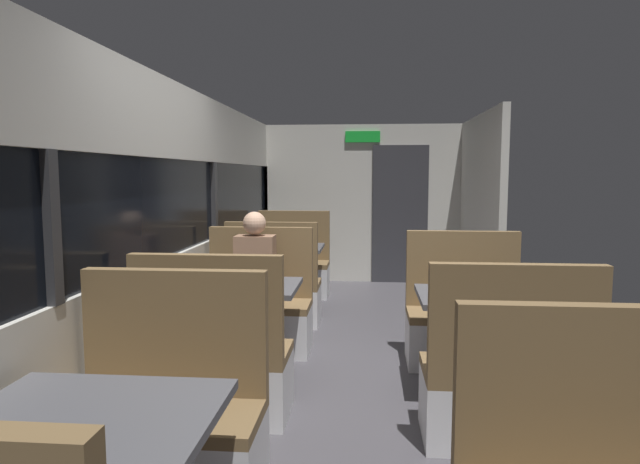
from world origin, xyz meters
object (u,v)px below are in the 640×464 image
at_px(bench_near_window_facing_entry, 166,431).
at_px(seated_passenger, 256,293).
at_px(bench_mid_window_facing_end, 215,368).
at_px(dining_table_mid_window, 240,297).
at_px(coffee_cup_primary, 483,293).
at_px(dining_table_near_window, 93,438).
at_px(bench_mid_window_facing_entry, 258,314).
at_px(coffee_cup_secondary, 252,279).
at_px(bench_rear_aisle_facing_end, 506,390).
at_px(bench_far_window_facing_entry, 292,270).
at_px(dining_table_rear_aisle, 483,309).
at_px(dining_table_far_window, 284,255).
at_px(bench_far_window_facing_end, 274,293).
at_px(bench_rear_aisle_facing_entry, 464,325).

xyz_separation_m(bench_near_window_facing_entry, seated_passenger, (0.00, 2.20, 0.21)).
bearing_deg(bench_mid_window_facing_end, seated_passenger, 90.00).
bearing_deg(dining_table_mid_window, coffee_cup_primary, -11.14).
height_order(dining_table_near_window, bench_mid_window_facing_entry, bench_mid_window_facing_entry).
bearing_deg(coffee_cup_secondary, bench_mid_window_facing_entry, 97.89).
height_order(dining_table_near_window, bench_rear_aisle_facing_end, bench_rear_aisle_facing_end).
xyz_separation_m(bench_far_window_facing_entry, dining_table_rear_aisle, (1.79, -3.17, 0.31)).
bearing_deg(dining_table_near_window, coffee_cup_primary, 47.62).
bearing_deg(dining_table_far_window, dining_table_rear_aisle, -54.11).
bearing_deg(bench_far_window_facing_end, coffee_cup_primary, -47.52).
distance_m(bench_near_window_facing_entry, bench_far_window_facing_end, 3.15).
height_order(bench_far_window_facing_end, bench_rear_aisle_facing_entry, same).
relative_size(bench_near_window_facing_entry, bench_rear_aisle_facing_end, 1.00).
xyz_separation_m(dining_table_mid_window, bench_rear_aisle_facing_end, (1.79, -0.90, -0.31)).
height_order(bench_far_window_facing_end, coffee_cup_primary, bench_far_window_facing_end).
height_order(dining_table_near_window, coffee_cup_secondary, coffee_cup_secondary).
relative_size(dining_table_near_window, bench_mid_window_facing_end, 0.82).
relative_size(dining_table_rear_aisle, bench_rear_aisle_facing_end, 0.82).
height_order(bench_mid_window_facing_entry, seated_passenger, seated_passenger).
xyz_separation_m(bench_far_window_facing_end, dining_table_rear_aisle, (1.79, -1.77, 0.31)).
xyz_separation_m(bench_far_window_facing_end, coffee_cup_primary, (1.76, -1.92, 0.46)).
distance_m(dining_table_mid_window, bench_rear_aisle_facing_entry, 1.88).
relative_size(bench_mid_window_facing_entry, bench_far_window_facing_end, 1.00).
relative_size(dining_table_far_window, coffee_cup_secondary, 10.00).
distance_m(bench_mid_window_facing_entry, bench_rear_aisle_facing_entry, 1.80).
bearing_deg(seated_passenger, dining_table_far_window, 90.00).
xyz_separation_m(dining_table_far_window, coffee_cup_primary, (1.76, -2.62, 0.15)).
bearing_deg(bench_rear_aisle_facing_entry, dining_table_far_window, 135.26).
bearing_deg(bench_near_window_facing_entry, coffee_cup_secondary, 86.39).
distance_m(bench_rear_aisle_facing_entry, seated_passenger, 1.81).
xyz_separation_m(bench_far_window_facing_end, seated_passenger, (0.00, -0.95, 0.21)).
distance_m(dining_table_rear_aisle, bench_rear_aisle_facing_end, 0.77).
bearing_deg(dining_table_rear_aisle, coffee_cup_primary, -102.09).
xyz_separation_m(bench_near_window_facing_entry, dining_table_far_window, (0.00, 3.85, 0.31)).
bearing_deg(coffee_cup_secondary, bench_far_window_facing_entry, 91.89).
bearing_deg(seated_passenger, bench_far_window_facing_entry, 90.00).
distance_m(dining_table_rear_aisle, coffee_cup_primary, 0.21).
relative_size(bench_rear_aisle_facing_end, seated_passenger, 0.87).
relative_size(dining_table_near_window, dining_table_rear_aisle, 1.00).
relative_size(dining_table_far_window, bench_far_window_facing_entry, 0.82).
bearing_deg(dining_table_mid_window, bench_mid_window_facing_end, -90.00).
distance_m(dining_table_rear_aisle, bench_rear_aisle_facing_entry, 0.77).
bearing_deg(dining_table_rear_aisle, dining_table_mid_window, 173.62).
bearing_deg(bench_mid_window_facing_entry, coffee_cup_secondary, -82.11).
bearing_deg(dining_table_near_window, seated_passenger, 90.00).
relative_size(bench_mid_window_facing_end, bench_far_window_facing_entry, 1.00).
xyz_separation_m(bench_far_window_facing_entry, seated_passenger, (0.00, -2.35, 0.21)).
relative_size(dining_table_far_window, coffee_cup_primary, 10.00).
relative_size(bench_rear_aisle_facing_entry, seated_passenger, 0.87).
xyz_separation_m(bench_rear_aisle_facing_entry, coffee_cup_primary, (-0.03, -0.85, 0.46)).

